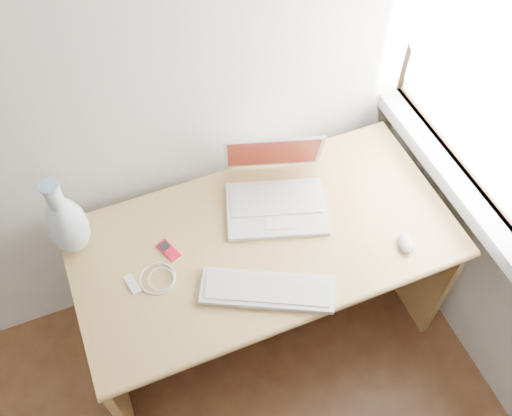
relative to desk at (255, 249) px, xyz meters
name	(u,v)px	position (x,y,z in m)	size (l,w,h in m)	color
window	(499,70)	(0.77, -0.12, 0.76)	(0.11, 0.99, 1.10)	white
desk	(255,249)	(0.00, 0.00, 0.00)	(1.38, 0.69, 0.73)	tan
laptop	(271,191)	(0.09, 0.06, 0.26)	(0.43, 0.41, 0.25)	silver
external_keyboard	(267,290)	(-0.07, -0.29, 0.22)	(0.46, 0.32, 0.02)	white
mouse	(406,243)	(0.46, -0.30, 0.22)	(0.05, 0.09, 0.03)	silver
ipod	(168,250)	(-0.34, -0.01, 0.21)	(0.07, 0.10, 0.01)	#B20C24
cable_coil	(158,279)	(-0.40, -0.11, 0.21)	(0.13, 0.13, 0.01)	white
remote	(132,284)	(-0.49, -0.09, 0.21)	(0.03, 0.08, 0.01)	white
vase	(67,224)	(-0.63, 0.13, 0.35)	(0.14, 0.14, 0.35)	silver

